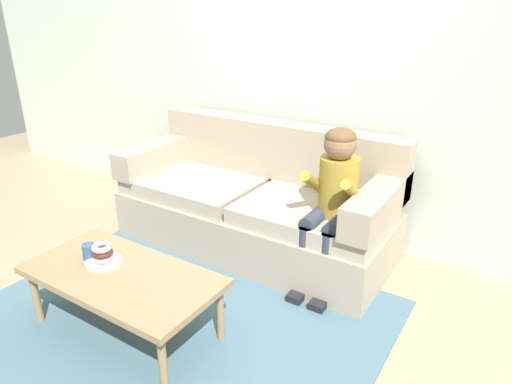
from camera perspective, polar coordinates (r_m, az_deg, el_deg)
The scene contains 11 objects.
ground at distance 3.12m, azimuth -6.89°, elevation -13.27°, with size 10.00×10.00×0.00m, color #9E896B.
wall_back at distance 3.74m, azimuth 6.21°, elevation 15.98°, with size 8.00×0.10×2.80m, color beige.
area_rug at distance 2.97m, azimuth -10.04°, elevation -15.46°, with size 2.42×1.96×0.01m, color #476675.
couch at distance 3.60m, azimuth 0.11°, elevation -1.67°, with size 2.15×0.90×0.95m.
coffee_table at distance 2.75m, azimuth -16.46°, elevation -10.39°, with size 1.15×0.59×0.40m.
person_child at distance 2.99m, azimuth 9.67°, elevation -0.32°, with size 0.34×0.58×1.10m.
plate at distance 2.85m, azimuth -18.55°, elevation -8.29°, with size 0.21×0.21×0.01m, color white.
donut at distance 2.84m, azimuth -18.62°, elevation -7.86°, with size 0.12×0.12×0.04m, color pink.
donut_second at distance 2.82m, azimuth -18.71°, elevation -7.22°, with size 0.12×0.12×0.04m, color #422619.
donut_third at distance 2.81m, azimuth -18.80°, elevation -6.58°, with size 0.12×0.12×0.04m, color pink.
mug at distance 2.91m, azimuth -20.20°, elevation -6.99°, with size 0.08×0.08×0.09m, color #334C72.
Camera 1 is at (1.66, -1.92, 1.81)m, focal length 31.85 mm.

